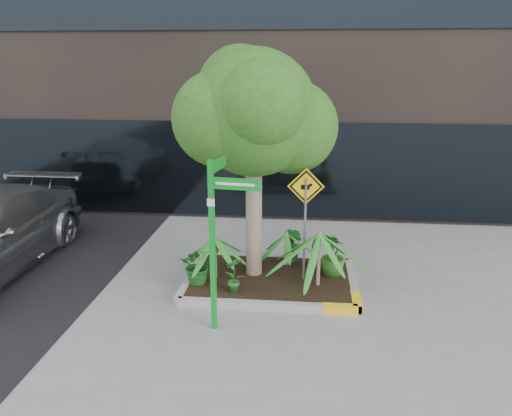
# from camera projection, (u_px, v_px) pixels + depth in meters

# --- Properties ---
(ground) EXTENTS (80.00, 80.00, 0.00)m
(ground) POSITION_uv_depth(u_px,v_px,m) (259.00, 290.00, 9.62)
(ground) COLOR gray
(ground) RESTS_ON ground
(planter) EXTENTS (3.35, 2.36, 0.15)m
(planter) POSITION_uv_depth(u_px,v_px,m) (272.00, 279.00, 9.83)
(planter) COLOR #9E9E99
(planter) RESTS_ON ground
(tree) EXTENTS (3.04, 2.69, 4.55)m
(tree) POSITION_uv_depth(u_px,v_px,m) (254.00, 113.00, 9.14)
(tree) COLOR tan
(tree) RESTS_ON ground
(palm_front) EXTENTS (1.24, 1.24, 1.38)m
(palm_front) POSITION_uv_depth(u_px,v_px,m) (320.00, 233.00, 9.20)
(palm_front) COLOR tan
(palm_front) RESTS_ON ground
(palm_left) EXTENTS (0.99, 0.99, 1.10)m
(palm_left) POSITION_uv_depth(u_px,v_px,m) (214.00, 237.00, 9.62)
(palm_left) COLOR tan
(palm_left) RESTS_ON ground
(palm_back) EXTENTS (0.82, 0.82, 0.91)m
(palm_back) POSITION_uv_depth(u_px,v_px,m) (286.00, 234.00, 10.26)
(palm_back) COLOR tan
(palm_back) RESTS_ON ground
(shrub_a) EXTENTS (0.83, 0.83, 0.75)m
(shrub_a) POSITION_uv_depth(u_px,v_px,m) (198.00, 265.00, 9.46)
(shrub_a) COLOR #185619
(shrub_a) RESTS_ON planter
(shrub_b) EXTENTS (0.68, 0.68, 0.87)m
(shrub_b) POSITION_uv_depth(u_px,v_px,m) (333.00, 254.00, 9.81)
(shrub_b) COLOR #306B20
(shrub_b) RESTS_ON planter
(shrub_c) EXTENTS (0.52, 0.52, 0.70)m
(shrub_c) POSITION_uv_depth(u_px,v_px,m) (234.00, 274.00, 9.11)
(shrub_c) COLOR #206921
(shrub_c) RESTS_ON planter
(shrub_d) EXTENTS (0.60, 0.60, 0.77)m
(shrub_d) POSITION_uv_depth(u_px,v_px,m) (293.00, 244.00, 10.49)
(shrub_d) COLOR #1C6323
(shrub_d) RESTS_ON planter
(street_sign_post) EXTENTS (0.83, 0.89, 2.82)m
(street_sign_post) POSITION_uv_depth(u_px,v_px,m) (216.00, 227.00, 7.80)
(street_sign_post) COLOR #0E9D24
(street_sign_post) RESTS_ON ground
(cattle_sign) EXTENTS (0.69, 0.15, 2.23)m
(cattle_sign) POSITION_uv_depth(u_px,v_px,m) (305.00, 206.00, 9.24)
(cattle_sign) COLOR slate
(cattle_sign) RESTS_ON ground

